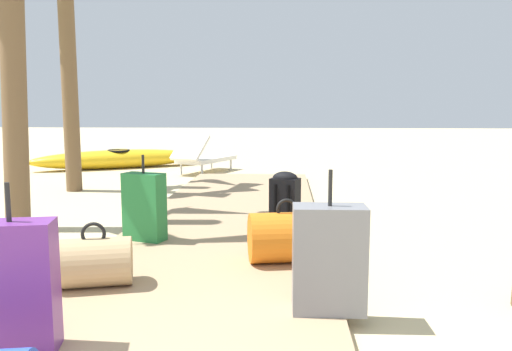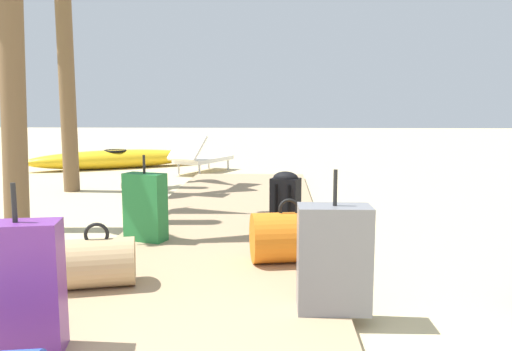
{
  "view_description": "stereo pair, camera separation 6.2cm",
  "coord_description": "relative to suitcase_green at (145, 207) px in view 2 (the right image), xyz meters",
  "views": [
    {
      "loc": [
        0.62,
        -0.82,
        1.27
      ],
      "look_at": [
        0.29,
        4.6,
        0.55
      ],
      "focal_mm": 35.3,
      "sensor_mm": 36.0,
      "label": 1
    },
    {
      "loc": [
        0.56,
        -0.82,
        1.27
      ],
      "look_at": [
        0.29,
        4.6,
        0.55
      ],
      "focal_mm": 35.3,
      "sensor_mm": 36.0,
      "label": 2
    }
  ],
  "objects": [
    {
      "name": "rock_left_far",
      "position": [
        -0.98,
        2.91,
        -0.25
      ],
      "size": [
        0.5,
        0.5,
        0.28
      ],
      "primitive_type": "ellipsoid",
      "rotation": [
        0.0,
        0.0,
        2.61
      ],
      "color": "gray",
      "rests_on": "ground"
    },
    {
      "name": "suitcase_purple",
      "position": [
        -0.04,
        -2.14,
        0.02
      ],
      "size": [
        0.43,
        0.27,
        0.84
      ],
      "color": "#6B2D84",
      "rests_on": "boardwalk"
    },
    {
      "name": "backpack_black",
      "position": [
        1.27,
        0.57,
        -0.01
      ],
      "size": [
        0.32,
        0.28,
        0.57
      ],
      "color": "black",
      "rests_on": "boardwalk"
    },
    {
      "name": "suitcase_grey",
      "position": [
        1.54,
        -1.54,
        0.01
      ],
      "size": [
        0.43,
        0.24,
        0.84
      ],
      "color": "slate",
      "rests_on": "boardwalk"
    },
    {
      "name": "suitcase_green",
      "position": [
        0.0,
        0.0,
        0.0
      ],
      "size": [
        0.41,
        0.29,
        0.78
      ],
      "color": "#237538",
      "rests_on": "boardwalk"
    },
    {
      "name": "duffel_bag_orange",
      "position": [
        1.29,
        -0.58,
        -0.11
      ],
      "size": [
        0.63,
        0.48,
        0.5
      ],
      "color": "orange",
      "rests_on": "boardwalk"
    },
    {
      "name": "kayak",
      "position": [
        -2.33,
        6.2,
        -0.19
      ],
      "size": [
        3.49,
        2.33,
        0.4
      ],
      "color": "gold",
      "rests_on": "ground"
    },
    {
      "name": "boardwalk",
      "position": [
        0.66,
        0.59,
        -0.35
      ],
      "size": [
        1.94,
        8.37,
        0.08
      ],
      "primitive_type": "cube",
      "color": "tan",
      "rests_on": "ground"
    },
    {
      "name": "duffel_bag_tan",
      "position": [
        0.0,
        -1.21,
        -0.14
      ],
      "size": [
        0.56,
        0.44,
        0.44
      ],
      "color": "tan",
      "rests_on": "boardwalk"
    },
    {
      "name": "ground_plane",
      "position": [
        0.66,
        -0.25,
        -0.39
      ],
      "size": [
        60.0,
        60.0,
        0.0
      ],
      "primitive_type": "plane",
      "color": "#CCB789"
    },
    {
      "name": "lounge_chair",
      "position": [
        -0.38,
        5.49,
        -0.06
      ],
      "size": [
        1.16,
        1.66,
        0.78
      ],
      "color": "white",
      "rests_on": "ground"
    }
  ]
}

